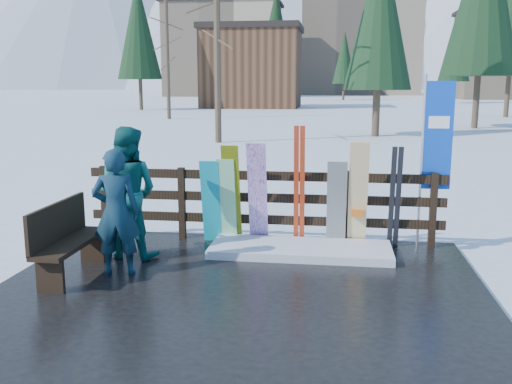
# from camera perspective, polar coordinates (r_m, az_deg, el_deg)

# --- Properties ---
(ground) EXTENTS (700.00, 700.00, 0.00)m
(ground) POSITION_cam_1_polar(r_m,az_deg,el_deg) (7.05, -1.73, -10.32)
(ground) COLOR white
(ground) RESTS_ON ground
(deck) EXTENTS (6.00, 5.00, 0.08)m
(deck) POSITION_cam_1_polar(r_m,az_deg,el_deg) (7.04, -1.73, -10.02)
(deck) COLOR black
(deck) RESTS_ON ground
(fence) EXTENTS (5.60, 0.10, 1.15)m
(fence) POSITION_cam_1_polar(r_m,az_deg,el_deg) (8.94, 0.63, -0.84)
(fence) COLOR black
(fence) RESTS_ON deck
(snow_patch) EXTENTS (2.64, 1.00, 0.12)m
(snow_patch) POSITION_cam_1_polar(r_m,az_deg,el_deg) (8.45, 4.47, -5.76)
(snow_patch) COLOR white
(snow_patch) RESTS_ON deck
(bench) EXTENTS (0.41, 1.50, 0.97)m
(bench) POSITION_cam_1_polar(r_m,az_deg,el_deg) (7.73, -18.45, -4.36)
(bench) COLOR black
(bench) RESTS_ON deck
(snowboard_0) EXTENTS (0.29, 0.31, 1.32)m
(snowboard_0) POSITION_cam_1_polar(r_m,az_deg,el_deg) (8.86, -4.51, -0.98)
(snowboard_0) COLOR #11A6BB
(snowboard_0) RESTS_ON deck
(snowboard_1) EXTENTS (0.27, 0.31, 1.35)m
(snowboard_1) POSITION_cam_1_polar(r_m,az_deg,el_deg) (8.81, -2.91, -0.93)
(snowboard_1) COLOR white
(snowboard_1) RESTS_ON deck
(snowboard_2) EXTENTS (0.26, 0.38, 1.56)m
(snowboard_2) POSITION_cam_1_polar(r_m,az_deg,el_deg) (8.77, -2.44, -0.27)
(snowboard_2) COLOR #BBCE05
(snowboard_2) RESTS_ON deck
(snowboard_3) EXTENTS (0.29, 0.45, 1.60)m
(snowboard_3) POSITION_cam_1_polar(r_m,az_deg,el_deg) (8.70, 0.16, -0.19)
(snowboard_3) COLOR white
(snowboard_3) RESTS_ON deck
(snowboard_4) EXTENTS (0.29, 0.31, 1.34)m
(snowboard_4) POSITION_cam_1_polar(r_m,az_deg,el_deg) (8.65, 8.05, -1.25)
(snowboard_4) COLOR black
(snowboard_4) RESTS_ON deck
(snowboard_5) EXTENTS (0.28, 0.41, 1.64)m
(snowboard_5) POSITION_cam_1_polar(r_m,az_deg,el_deg) (8.63, 10.16, -0.35)
(snowboard_5) COLOR white
(snowboard_5) RESTS_ON deck
(ski_pair_a) EXTENTS (0.17, 0.23, 1.85)m
(ski_pair_a) POSITION_cam_1_polar(r_m,az_deg,el_deg) (8.69, 4.34, 0.58)
(ski_pair_a) COLOR #AB3115
(ski_pair_a) RESTS_ON deck
(ski_pair_b) EXTENTS (0.17, 0.26, 1.56)m
(ski_pair_b) POSITION_cam_1_polar(r_m,az_deg,el_deg) (8.74, 13.73, -0.59)
(ski_pair_b) COLOR black
(ski_pair_b) RESTS_ON deck
(rental_flag) EXTENTS (0.45, 0.04, 2.60)m
(rental_flag) POSITION_cam_1_polar(r_m,az_deg,el_deg) (8.89, 17.39, 4.78)
(rental_flag) COLOR silver
(rental_flag) RESTS_ON deck
(person_front) EXTENTS (0.68, 0.52, 1.66)m
(person_front) POSITION_cam_1_polar(r_m,az_deg,el_deg) (7.55, -13.81, -2.00)
(person_front) COLOR #143F4B
(person_front) RESTS_ON deck
(person_back) EXTENTS (0.98, 0.80, 1.88)m
(person_back) POSITION_cam_1_polar(r_m,az_deg,el_deg) (8.29, -12.76, -0.05)
(person_back) COLOR #125956
(person_back) RESTS_ON deck
(resort_buildings) EXTENTS (73.00, 87.60, 22.60)m
(resort_buildings) POSITION_cam_1_polar(r_m,az_deg,el_deg) (122.11, 8.25, 14.09)
(resort_buildings) COLOR tan
(resort_buildings) RESTS_ON ground
(trees) EXTENTS (42.27, 68.94, 13.17)m
(trees) POSITION_cam_1_polar(r_m,az_deg,el_deg) (56.81, 10.29, 14.01)
(trees) COLOR #382B1E
(trees) RESTS_ON ground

